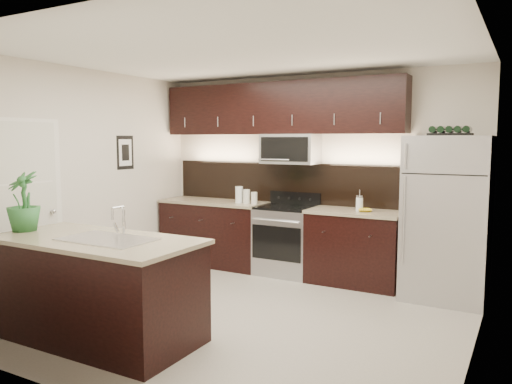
# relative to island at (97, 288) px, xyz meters

# --- Properties ---
(ground) EXTENTS (4.50, 4.50, 0.00)m
(ground) POSITION_rel_island_xyz_m (0.81, 1.16, -0.47)
(ground) COLOR gray
(ground) RESTS_ON ground
(room_walls) EXTENTS (4.52, 4.02, 2.71)m
(room_walls) POSITION_rel_island_xyz_m (0.70, 1.12, 1.22)
(room_walls) COLOR beige
(room_walls) RESTS_ON ground
(counter_run) EXTENTS (3.51, 0.65, 0.94)m
(counter_run) POSITION_rel_island_xyz_m (0.36, 2.85, -0.00)
(counter_run) COLOR black
(counter_run) RESTS_ON ground
(upper_fixtures) EXTENTS (3.49, 0.40, 1.66)m
(upper_fixtures) POSITION_rel_island_xyz_m (0.38, 3.00, 1.67)
(upper_fixtures) COLOR black
(upper_fixtures) RESTS_ON counter_run
(island) EXTENTS (1.96, 0.96, 0.94)m
(island) POSITION_rel_island_xyz_m (0.00, 0.00, 0.00)
(island) COLOR black
(island) RESTS_ON ground
(sink_faucet) EXTENTS (0.84, 0.50, 0.28)m
(sink_faucet) POSITION_rel_island_xyz_m (0.15, 0.01, 0.48)
(sink_faucet) COLOR silver
(sink_faucet) RESTS_ON island
(refrigerator) EXTENTS (0.90, 0.81, 1.87)m
(refrigerator) POSITION_rel_island_xyz_m (2.61, 2.79, 0.46)
(refrigerator) COLOR #B2B2B7
(refrigerator) RESTS_ON ground
(wine_rack) EXTENTS (0.46, 0.29, 0.11)m
(wine_rack) POSITION_rel_island_xyz_m (2.61, 2.79, 1.45)
(wine_rack) COLOR black
(wine_rack) RESTS_ON refrigerator
(plant) EXTENTS (0.36, 0.36, 0.58)m
(plant) POSITION_rel_island_xyz_m (-0.87, -0.08, 0.76)
(plant) COLOR #28662E
(plant) RESTS_ON island
(canisters) EXTENTS (0.35, 0.11, 0.23)m
(canisters) POSITION_rel_island_xyz_m (-0.06, 2.80, 0.57)
(canisters) COLOR silver
(canisters) RESTS_ON counter_run
(french_press) EXTENTS (0.09, 0.09, 0.26)m
(french_press) POSITION_rel_island_xyz_m (1.58, 2.80, 0.57)
(french_press) COLOR silver
(french_press) RESTS_ON counter_run
(bananas) EXTENTS (0.21, 0.19, 0.05)m
(bananas) POSITION_rel_island_xyz_m (1.61, 2.77, 0.49)
(bananas) COLOR gold
(bananas) RESTS_ON counter_run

